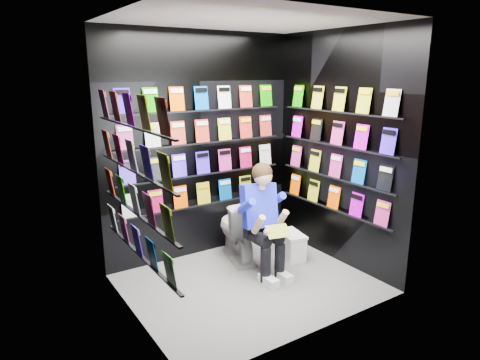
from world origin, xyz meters
TOP-DOWN VIEW (x-y plane):
  - floor at (0.00, 0.00)m, footprint 2.40×2.40m
  - ceiling at (0.00, 0.00)m, footprint 2.40×2.40m
  - wall_back at (0.00, 1.00)m, footprint 2.40×0.04m
  - wall_front at (0.00, -1.00)m, footprint 2.40×0.04m
  - wall_left at (-1.20, 0.00)m, footprint 0.04×2.00m
  - wall_right at (1.20, 0.00)m, footprint 0.04×2.00m
  - comics_back at (0.00, 0.97)m, footprint 2.10×0.06m
  - comics_left at (-1.17, 0.00)m, footprint 0.06×1.70m
  - comics_right at (1.17, 0.00)m, footprint 0.06×1.70m
  - toilet at (0.25, 0.58)m, footprint 0.58×0.83m
  - longbox at (0.78, 0.26)m, footprint 0.28×0.42m
  - longbox_lid at (0.78, 0.26)m, footprint 0.30×0.44m
  - reader at (0.25, 0.20)m, footprint 0.64×0.80m
  - held_comic at (0.25, -0.15)m, footprint 0.26×0.19m

SIDE VIEW (x-z plane):
  - floor at x=0.00m, z-range 0.00..0.00m
  - longbox at x=0.78m, z-range 0.00..0.29m
  - longbox_lid at x=0.78m, z-range 0.29..0.31m
  - toilet at x=0.25m, z-range 0.00..0.73m
  - held_comic at x=0.25m, z-range 0.53..0.63m
  - reader at x=0.25m, z-range 0.09..1.40m
  - wall_back at x=0.00m, z-range 0.00..2.60m
  - wall_front at x=0.00m, z-range 0.00..2.60m
  - wall_left at x=-1.20m, z-range 0.00..2.60m
  - wall_right at x=1.20m, z-range 0.00..2.60m
  - comics_back at x=0.00m, z-range 0.62..1.99m
  - comics_left at x=-1.17m, z-range 0.62..1.99m
  - comics_right at x=1.17m, z-range 0.62..1.99m
  - ceiling at x=0.00m, z-range 2.60..2.60m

